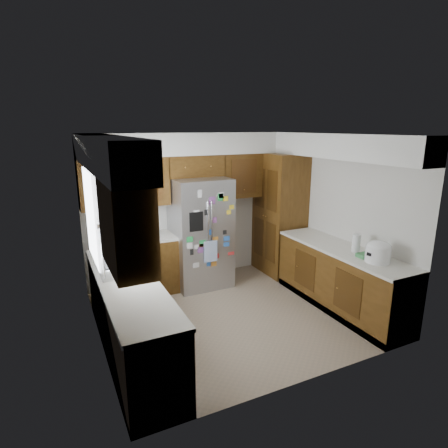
% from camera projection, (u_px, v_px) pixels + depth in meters
% --- Properties ---
extents(floor, '(3.60, 3.60, 0.00)m').
position_uv_depth(floor, '(234.00, 315.00, 5.32)').
color(floor, gray).
rests_on(floor, ground).
extents(room_shell, '(3.64, 3.24, 2.52)m').
position_uv_depth(room_shell, '(216.00, 184.00, 5.13)').
color(room_shell, beige).
rests_on(room_shell, ground).
extents(left_counter_run, '(1.36, 3.20, 0.92)m').
position_uv_depth(left_counter_run, '(136.00, 305.00, 4.67)').
color(left_counter_run, '#442A0D').
rests_on(left_counter_run, ground).
extents(right_counter_run, '(0.63, 2.25, 0.92)m').
position_uv_depth(right_counter_run, '(341.00, 281.00, 5.43)').
color(right_counter_run, '#442A0D').
rests_on(right_counter_run, ground).
extents(pantry, '(0.60, 0.90, 2.15)m').
position_uv_depth(pantry, '(279.00, 214.00, 6.68)').
color(pantry, '#442A0D').
rests_on(pantry, ground).
extents(fridge, '(0.90, 0.79, 1.80)m').
position_uv_depth(fridge, '(201.00, 233.00, 6.14)').
color(fridge, gray).
rests_on(fridge, ground).
extents(bridge_cabinet, '(0.96, 0.34, 0.35)m').
position_uv_depth(bridge_cabinet, '(194.00, 166.00, 6.07)').
color(bridge_cabinet, '#442A0D').
rests_on(bridge_cabinet, fridge).
extents(fridge_top_items, '(0.65, 0.31, 0.26)m').
position_uv_depth(fridge_top_items, '(196.00, 148.00, 5.97)').
color(fridge_top_items, blue).
rests_on(fridge_top_items, bridge_cabinet).
extents(sink_assembly, '(0.52, 0.73, 0.37)m').
position_uv_depth(sink_assembly, '(121.00, 263.00, 4.53)').
color(sink_assembly, white).
rests_on(sink_assembly, left_counter_run).
extents(left_counter_clutter, '(0.36, 0.84, 0.38)m').
position_uv_depth(left_counter_clutter, '(113.00, 241.00, 5.19)').
color(left_counter_clutter, black).
rests_on(left_counter_clutter, left_counter_run).
extents(rice_cooker, '(0.32, 0.31, 0.28)m').
position_uv_depth(rice_cooker, '(378.00, 251.00, 4.74)').
color(rice_cooker, white).
rests_on(rice_cooker, right_counter_run).
extents(paper_towel, '(0.11, 0.11, 0.25)m').
position_uv_depth(paper_towel, '(356.00, 243.00, 5.12)').
color(paper_towel, white).
rests_on(paper_towel, right_counter_run).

